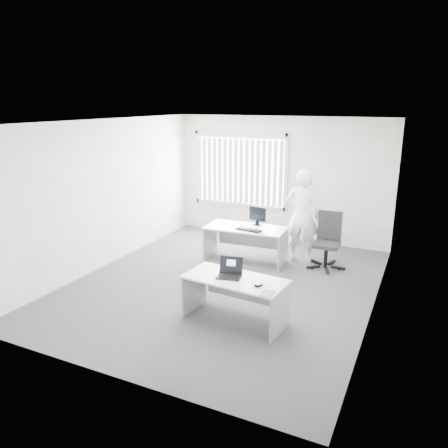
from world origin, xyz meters
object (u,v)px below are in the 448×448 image
at_px(office_chair, 327,251).
at_px(laptop, 229,269).
at_px(desk_far, 245,237).
at_px(monitor, 257,216).
at_px(desk_near, 235,290).
at_px(person, 302,216).

xyz_separation_m(office_chair, laptop, (-0.82, -2.73, 0.47)).
bearing_deg(office_chair, laptop, -108.70).
distance_m(desk_far, monitor, 0.48).
relative_size(office_chair, monitor, 2.89).
bearing_deg(desk_near, office_chair, 80.17).
xyz_separation_m(desk_far, laptop, (0.72, -2.34, 0.29)).
bearing_deg(desk_near, person, 91.65).
bearing_deg(desk_near, laptop, -168.45).
height_order(desk_near, person, person).
relative_size(desk_far, laptop, 4.71).
bearing_deg(office_chair, desk_near, -106.97).
bearing_deg(monitor, laptop, -66.02).
distance_m(office_chair, person, 0.83).
relative_size(desk_far, monitor, 4.29).
bearing_deg(monitor, desk_near, -64.04).
height_order(desk_near, desk_far, desk_far).
height_order(office_chair, laptop, office_chair).
distance_m(desk_near, office_chair, 2.82).
distance_m(desk_near, desk_far, 2.47).
distance_m(person, laptop, 2.89).
distance_m(office_chair, laptop, 2.89).
bearing_deg(person, desk_far, 21.45).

